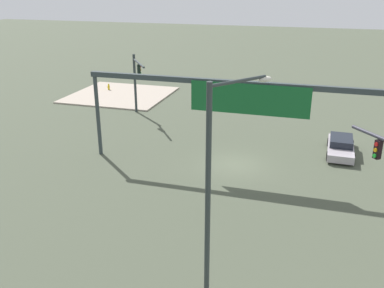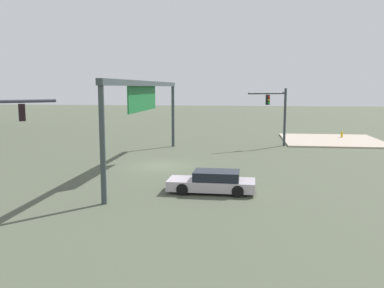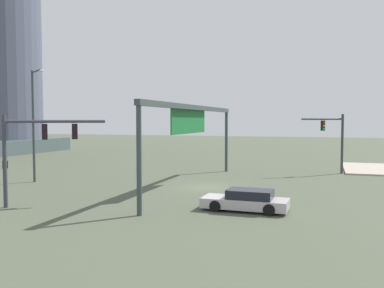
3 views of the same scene
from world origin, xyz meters
The scene contains 6 objects.
ground_plane centered at (0.00, 0.00, 0.00)m, with size 199.28×199.28×0.00m, color #4C5340.
sidewalk_corner centered at (16.29, -15.35, 0.07)m, with size 10.66×10.24×0.15m, color #B2A391.
traffic_signal_opposite_side centered at (11.42, -9.18, 3.72)m, with size 2.72×3.78×5.67m.
overhead_sign_gantry centered at (-0.24, 1.01, 5.18)m, with size 20.54×0.43×6.21m.
sedan_car_approaching centered at (-7.11, -4.26, 0.58)m, with size 2.01×4.84×1.21m.
fire_hydrant_on_curb centered at (18.53, -16.94, 0.49)m, with size 0.33×0.22×0.71m.
Camera 2 is at (-29.19, -5.90, 5.79)m, focal length 38.29 mm.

